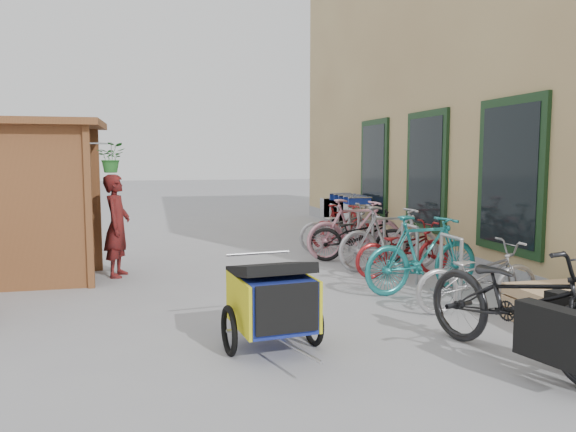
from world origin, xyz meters
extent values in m
plane|color=gray|center=(0.00, 0.00, 0.00)|extent=(80.00, 80.00, 0.00)
cube|color=tan|center=(6.50, 4.50, 3.50)|extent=(6.00, 13.00, 7.00)
cube|color=gray|center=(3.58, 4.50, 0.15)|extent=(0.18, 13.00, 0.30)
cube|color=black|center=(3.47, 0.50, 1.60)|extent=(0.06, 1.50, 2.20)
cube|color=black|center=(3.44, 0.50, 1.60)|extent=(0.02, 1.25, 1.95)
cube|color=black|center=(3.47, 3.00, 1.60)|extent=(0.06, 1.50, 2.20)
cube|color=black|center=(3.44, 3.00, 1.60)|extent=(0.02, 1.25, 1.95)
cube|color=black|center=(3.47, 5.50, 1.60)|extent=(0.06, 1.50, 2.20)
cube|color=black|center=(3.44, 5.50, 1.60)|extent=(0.02, 1.25, 1.95)
cube|color=brown|center=(-2.30, 1.85, 1.15)|extent=(0.09, 0.09, 2.30)
cube|color=brown|center=(-2.30, 3.15, 1.15)|extent=(0.09, 0.09, 2.30)
cube|color=brown|center=(-3.20, 1.88, 1.15)|extent=(1.80, 0.05, 2.30)
cube|color=brown|center=(-3.20, 3.12, 1.15)|extent=(1.80, 0.05, 2.30)
cube|color=brown|center=(-3.20, 2.50, 2.35)|extent=(2.15, 1.65, 0.10)
cube|color=brown|center=(-3.40, 2.50, 0.90)|extent=(1.30, 1.15, 0.04)
cube|color=brown|center=(-3.40, 2.50, 1.50)|extent=(1.30, 1.15, 0.04)
cylinder|color=#A5A8AD|center=(-2.12, 1.85, 2.05)|extent=(0.36, 0.02, 0.02)
imported|color=#226123|center=(-1.97, 1.85, 1.85)|extent=(0.38, 0.33, 0.42)
cylinder|color=#A5A8AD|center=(2.30, -0.25, 0.42)|extent=(0.05, 0.05, 0.84)
cylinder|color=#A5A8AD|center=(2.30, 0.25, 0.42)|extent=(0.05, 0.05, 0.84)
cylinder|color=#A5A8AD|center=(2.30, 0.00, 0.84)|extent=(0.05, 0.50, 0.05)
cylinder|color=#A5A8AD|center=(2.30, 0.95, 0.42)|extent=(0.05, 0.05, 0.84)
cylinder|color=#A5A8AD|center=(2.30, 1.45, 0.42)|extent=(0.05, 0.05, 0.84)
cylinder|color=#A5A8AD|center=(2.30, 1.20, 0.84)|extent=(0.05, 0.50, 0.05)
cylinder|color=#A5A8AD|center=(2.30, 2.15, 0.42)|extent=(0.05, 0.05, 0.84)
cylinder|color=#A5A8AD|center=(2.30, 2.65, 0.42)|extent=(0.05, 0.05, 0.84)
cylinder|color=#A5A8AD|center=(2.30, 2.40, 0.84)|extent=(0.05, 0.50, 0.05)
cylinder|color=#A5A8AD|center=(2.30, 3.35, 0.42)|extent=(0.05, 0.05, 0.84)
cylinder|color=#A5A8AD|center=(2.30, 3.85, 0.42)|extent=(0.05, 0.05, 0.84)
cylinder|color=#A5A8AD|center=(2.30, 3.60, 0.84)|extent=(0.05, 0.50, 0.05)
cylinder|color=#A5A8AD|center=(2.30, 4.55, 0.42)|extent=(0.05, 0.05, 0.84)
cylinder|color=#A5A8AD|center=(2.30, 5.05, 0.42)|extent=(0.05, 0.05, 0.84)
cylinder|color=#A5A8AD|center=(2.30, 4.80, 0.84)|extent=(0.05, 0.50, 0.05)
cube|color=tan|center=(3.00, -1.40, 0.07)|extent=(1.00, 1.20, 0.12)
cube|color=tan|center=(3.00, -1.40, 0.21)|extent=(1.00, 1.20, 0.12)
cube|color=tan|center=(3.00, -1.40, 0.35)|extent=(1.00, 1.20, 0.12)
cube|color=silver|center=(3.00, 5.55, 0.57)|extent=(0.53, 0.81, 0.50)
cube|color=navy|center=(3.00, 5.14, 0.91)|extent=(0.53, 0.04, 0.17)
cylinder|color=silver|center=(3.00, 5.11, 0.98)|extent=(0.55, 0.03, 0.03)
cylinder|color=black|center=(2.79, 5.22, 0.06)|extent=(0.04, 0.11, 0.11)
cube|color=silver|center=(3.00, 5.89, 0.57)|extent=(0.53, 0.81, 0.50)
cube|color=navy|center=(3.00, 5.47, 0.91)|extent=(0.53, 0.04, 0.17)
cylinder|color=silver|center=(3.00, 5.45, 0.98)|extent=(0.55, 0.03, 0.03)
cylinder|color=black|center=(2.79, 5.55, 0.06)|extent=(0.04, 0.11, 0.11)
cube|color=silver|center=(3.00, 6.22, 0.57)|extent=(0.53, 0.81, 0.50)
cube|color=navy|center=(3.00, 5.81, 0.91)|extent=(0.53, 0.04, 0.17)
cylinder|color=silver|center=(3.00, 5.78, 0.98)|extent=(0.55, 0.03, 0.03)
cylinder|color=black|center=(2.79, 5.89, 0.06)|extent=(0.04, 0.11, 0.11)
cube|color=silver|center=(3.00, 6.55, 0.57)|extent=(0.53, 0.81, 0.50)
cube|color=navy|center=(3.00, 6.14, 0.91)|extent=(0.53, 0.04, 0.17)
cylinder|color=silver|center=(3.00, 6.11, 0.98)|extent=(0.55, 0.03, 0.03)
cylinder|color=black|center=(2.79, 6.22, 0.06)|extent=(0.04, 0.11, 0.11)
cube|color=silver|center=(3.00, 6.89, 0.57)|extent=(0.53, 0.81, 0.50)
cube|color=navy|center=(3.00, 6.48, 0.91)|extent=(0.53, 0.04, 0.17)
cylinder|color=silver|center=(3.00, 6.45, 0.98)|extent=(0.55, 0.03, 0.03)
cylinder|color=black|center=(2.79, 6.55, 0.06)|extent=(0.04, 0.11, 0.11)
cube|color=navy|center=(-0.32, -1.25, 0.48)|extent=(0.72, 0.90, 0.49)
cube|color=gold|center=(-0.65, -1.28, 0.48)|extent=(0.12, 0.84, 0.49)
cube|color=gold|center=(0.02, -1.21, 0.48)|extent=(0.12, 0.84, 0.49)
cube|color=black|center=(-0.27, -1.68, 0.51)|extent=(0.59, 0.10, 0.45)
cube|color=black|center=(-0.32, -1.20, 0.78)|extent=(0.78, 0.87, 0.24)
torus|color=black|center=(-0.74, -1.30, 0.22)|extent=(0.11, 0.49, 0.49)
torus|color=black|center=(0.11, -1.20, 0.22)|extent=(0.11, 0.49, 0.49)
cylinder|color=#B7B7BC|center=(-0.24, -1.96, 0.22)|extent=(0.11, 0.71, 0.03)
cylinder|color=#B7B7BC|center=(-0.37, -0.79, 0.87)|extent=(0.67, 0.11, 0.03)
imported|color=black|center=(1.77, -2.13, 0.57)|extent=(1.27, 2.27, 1.13)
cube|color=black|center=(1.67, -2.73, 0.45)|extent=(0.34, 0.67, 0.45)
cube|color=#C85A12|center=(1.90, -2.61, 0.50)|extent=(0.16, 0.20, 0.12)
imported|color=maroon|center=(-1.97, 2.59, 0.80)|extent=(0.50, 0.65, 1.59)
imported|color=#A1A1A6|center=(2.36, -0.52, 0.43)|extent=(1.66, 0.62, 0.86)
imported|color=teal|center=(2.15, 0.49, 0.54)|extent=(1.85, 0.75, 1.08)
imported|color=maroon|center=(2.36, 1.55, 0.43)|extent=(1.70, 0.75, 0.86)
imported|color=#A1A1A6|center=(2.33, 2.00, 0.54)|extent=(1.79, 0.53, 1.07)
imported|color=black|center=(2.13, 2.87, 0.47)|extent=(1.89, 1.16, 0.94)
imported|color=pink|center=(2.14, 3.11, 0.55)|extent=(1.86, 0.58, 1.11)
imported|color=#A1A1A6|center=(2.20, 4.07, 0.47)|extent=(1.83, 0.79, 0.93)
imported|color=maroon|center=(2.37, 4.51, 0.45)|extent=(1.55, 0.83, 0.90)
camera|label=1|loc=(-1.41, -6.44, 1.86)|focal=35.00mm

